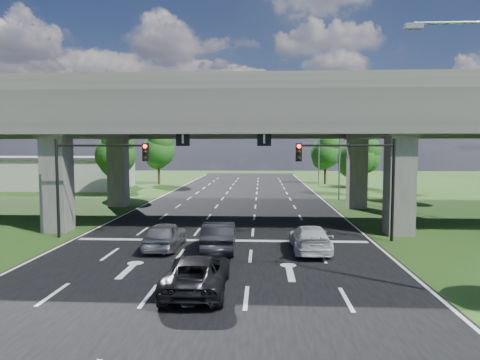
# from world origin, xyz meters

# --- Properties ---
(ground) EXTENTS (160.00, 160.00, 0.00)m
(ground) POSITION_xyz_m (0.00, 0.00, 0.00)
(ground) COLOR #274114
(ground) RESTS_ON ground
(road) EXTENTS (18.00, 120.00, 0.03)m
(road) POSITION_xyz_m (0.00, 10.00, 0.01)
(road) COLOR black
(road) RESTS_ON ground
(overpass) EXTENTS (80.00, 15.00, 10.00)m
(overpass) POSITION_xyz_m (0.00, 12.00, 7.92)
(overpass) COLOR #3A3835
(overpass) RESTS_ON ground
(warehouse) EXTENTS (20.00, 10.00, 4.00)m
(warehouse) POSITION_xyz_m (-26.00, 35.00, 2.00)
(warehouse) COLOR #9E9E99
(warehouse) RESTS_ON ground
(signal_right) EXTENTS (5.76, 0.54, 6.00)m
(signal_right) POSITION_xyz_m (7.82, 3.94, 4.19)
(signal_right) COLOR black
(signal_right) RESTS_ON ground
(signal_left) EXTENTS (5.76, 0.54, 6.00)m
(signal_left) POSITION_xyz_m (-7.82, 3.94, 4.19)
(signal_left) COLOR black
(signal_left) RESTS_ON ground
(streetlight_far) EXTENTS (3.38, 0.25, 10.00)m
(streetlight_far) POSITION_xyz_m (10.10, 24.00, 5.85)
(streetlight_far) COLOR gray
(streetlight_far) RESTS_ON ground
(streetlight_beyond) EXTENTS (3.38, 0.25, 10.00)m
(streetlight_beyond) POSITION_xyz_m (10.10, 40.00, 5.85)
(streetlight_beyond) COLOR gray
(streetlight_beyond) RESTS_ON ground
(tree_left_near) EXTENTS (4.50, 4.50, 7.80)m
(tree_left_near) POSITION_xyz_m (-13.95, 26.00, 4.82)
(tree_left_near) COLOR black
(tree_left_near) RESTS_ON ground
(tree_left_mid) EXTENTS (3.91, 3.90, 6.76)m
(tree_left_mid) POSITION_xyz_m (-16.95, 34.00, 4.17)
(tree_left_mid) COLOR black
(tree_left_mid) RESTS_ON ground
(tree_left_far) EXTENTS (4.80, 4.80, 8.32)m
(tree_left_far) POSITION_xyz_m (-12.95, 42.00, 5.14)
(tree_left_far) COLOR black
(tree_left_far) RESTS_ON ground
(tree_right_near) EXTENTS (4.20, 4.20, 7.28)m
(tree_right_near) POSITION_xyz_m (13.05, 28.00, 4.50)
(tree_right_near) COLOR black
(tree_right_near) RESTS_ON ground
(tree_right_mid) EXTENTS (3.91, 3.90, 6.76)m
(tree_right_mid) POSITION_xyz_m (16.05, 36.00, 4.17)
(tree_right_mid) COLOR black
(tree_right_mid) RESTS_ON ground
(tree_right_far) EXTENTS (4.50, 4.50, 7.80)m
(tree_right_far) POSITION_xyz_m (12.05, 44.00, 4.82)
(tree_right_far) COLOR black
(tree_right_far) RESTS_ON ground
(car_silver) EXTENTS (1.81, 4.31, 1.46)m
(car_silver) POSITION_xyz_m (-2.83, 1.33, 0.76)
(car_silver) COLOR #9D9FA4
(car_silver) RESTS_ON road
(car_dark) EXTENTS (1.83, 4.76, 1.55)m
(car_dark) POSITION_xyz_m (0.12, 1.02, 0.80)
(car_dark) COLOR black
(car_dark) RESTS_ON road
(car_white) EXTENTS (1.97, 4.72, 1.36)m
(car_white) POSITION_xyz_m (4.90, 1.11, 0.71)
(car_white) COLOR silver
(car_white) RESTS_ON road
(car_trailing) EXTENTS (2.37, 4.96, 1.37)m
(car_trailing) POSITION_xyz_m (-0.09, -5.39, 0.71)
(car_trailing) COLOR black
(car_trailing) RESTS_ON road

